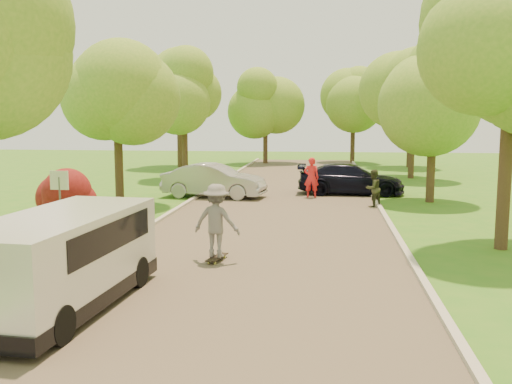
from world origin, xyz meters
The scene contains 21 objects.
ground centered at (0.00, 0.00, 0.00)m, with size 100.00×100.00×0.00m, color #32751C.
road centered at (0.00, 8.00, 0.01)m, with size 8.00×60.00×0.01m, color #4C4438.
curb_left centered at (-4.05, 8.00, 0.06)m, with size 0.18×60.00×0.12m, color #B2AD9E.
curb_right centered at (4.05, 8.00, 0.06)m, with size 0.18×60.00×0.12m, color #B2AD9E.
street_sign centered at (-5.80, 4.00, 1.56)m, with size 0.55×0.06×2.17m.
red_shrub centered at (-6.30, 5.50, 1.10)m, with size 1.70×1.70×1.95m.
tree_l_midb centered at (-6.81, 12.00, 4.59)m, with size 4.30×4.20×6.62m.
tree_l_far centered at (-6.39, 22.00, 5.47)m, with size 4.92×4.80×7.79m.
tree_r_midb centered at (6.60, 14.00, 4.88)m, with size 4.51×4.40×7.01m.
tree_r_far centered at (7.23, 24.00, 5.83)m, with size 5.33×5.20×8.34m.
tree_bg_a centered at (-8.78, 30.00, 5.31)m, with size 5.12×5.00×7.72m.
tree_bg_b centered at (8.22, 32.00, 5.54)m, with size 5.12×5.00×7.95m.
tree_bg_c centered at (-2.79, 34.00, 5.02)m, with size 4.92×4.80×7.33m.
tree_bg_d centered at (4.22, 36.00, 5.31)m, with size 5.12×5.00×7.72m.
minivan centered at (-3.20, -1.32, 0.99)m, with size 2.31×5.15×1.87m.
silver_sedan centered at (-3.30, 14.27, 0.78)m, with size 1.66×4.76×1.57m, color #A3A3A7.
dark_sedan centered at (3.04, 16.13, 0.74)m, with size 2.06×5.08×1.47m, color black.
longboard centered at (-0.93, 2.64, 0.11)m, with size 0.45×1.01×0.11m.
skateboarder centered at (-0.93, 2.64, 1.07)m, with size 1.23×0.70×1.90m, color slate.
person_striped centered at (1.19, 14.69, 0.94)m, with size 0.68×0.45×1.88m, color red.
person_olive centered at (3.80, 12.30, 0.78)m, with size 0.76×0.59×1.56m, color #2E331F.
Camera 1 is at (1.84, -11.53, 3.71)m, focal length 40.00 mm.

